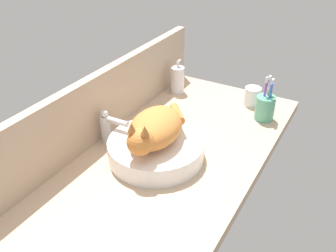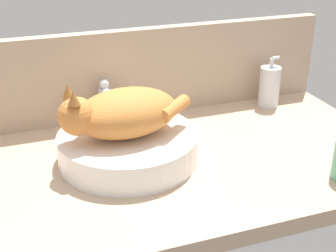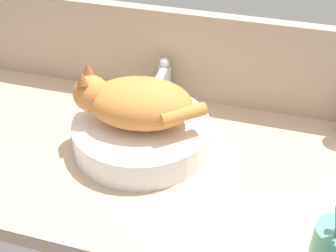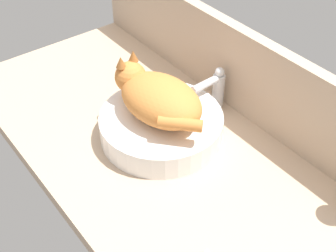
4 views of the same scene
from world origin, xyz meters
TOP-DOWN VIEW (x-y plane):
  - ground_plane at (0.00, 0.00)cm, footprint 131.32×62.53cm
  - backsplash_panel at (0.00, 29.47)cm, footprint 131.32×3.60cm
  - sink_basin at (-2.38, 3.22)cm, footprint 33.94×33.94cm
  - cat at (-3.72, 2.96)cm, footprint 32.37×20.18cm
  - faucet at (-2.98, 23.53)cm, footprint 3.60×11.83cm
  - toothbrush_cup at (43.13, -21.81)cm, footprint 7.93×7.93cm

SIDE VIEW (x-z plane):
  - ground_plane at x=0.00cm, z-range -4.00..0.00cm
  - sink_basin at x=-2.38cm, z-range 0.00..7.07cm
  - toothbrush_cup at x=43.13cm, z-range -3.77..14.93cm
  - faucet at x=-2.98cm, z-range 0.50..14.10cm
  - backsplash_panel at x=0.00cm, z-range 0.00..25.48cm
  - cat at x=-3.72cm, z-range 5.83..19.83cm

